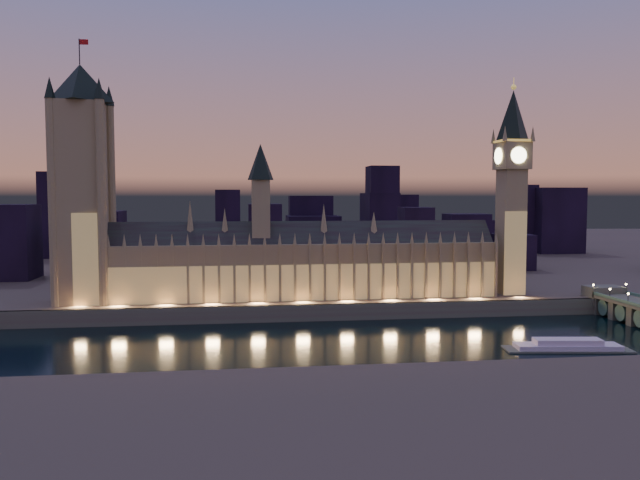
{
  "coord_description": "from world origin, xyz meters",
  "views": [
    {
      "loc": [
        -33.98,
        -252.87,
        59.7
      ],
      "look_at": [
        5.0,
        55.0,
        38.0
      ],
      "focal_mm": 35.0,
      "sensor_mm": 36.0,
      "label": 1
    }
  ],
  "objects": [
    {
      "name": "river_boat",
      "position": [
        91.58,
        -28.12,
        1.56
      ],
      "size": [
        49.63,
        17.58,
        4.5
      ],
      "color": "brown",
      "rests_on": "ground"
    },
    {
      "name": "elizabeth_tower",
      "position": [
        108.0,
        61.93,
        71.5
      ],
      "size": [
        18.0,
        18.0,
        113.73
      ],
      "color": "#977F5A",
      "rests_on": "north_bank"
    },
    {
      "name": "embankment_wall",
      "position": [
        0.0,
        41.0,
        4.0
      ],
      "size": [
        2000.0,
        2.5,
        8.0
      ],
      "primitive_type": "cube",
      "color": "brown",
      "rests_on": "ground"
    },
    {
      "name": "victoria_tower",
      "position": [
        -110.0,
        61.93,
        71.05
      ],
      "size": [
        31.68,
        31.68,
        126.84
      ],
      "color": "#977F5A",
      "rests_on": "north_bank"
    },
    {
      "name": "palace_of_westminster",
      "position": [
        -5.06,
        61.74,
        26.37
      ],
      "size": [
        202.0,
        22.36,
        78.0
      ],
      "color": "#977F5A",
      "rests_on": "north_bank"
    },
    {
      "name": "ground_plane",
      "position": [
        0.0,
        0.0,
        0.0
      ],
      "size": [
        2000.0,
        2000.0,
        0.0
      ],
      "primitive_type": "plane",
      "color": "black",
      "rests_on": "ground"
    },
    {
      "name": "north_bank",
      "position": [
        0.0,
        520.0,
        4.0
      ],
      "size": [
        2000.0,
        960.0,
        8.0
      ],
      "primitive_type": "cube",
      "color": "#3A3730",
      "rests_on": "ground"
    },
    {
      "name": "city_backdrop",
      "position": [
        34.75,
        246.76,
        31.16
      ],
      "size": [
        480.88,
        215.63,
        78.92
      ],
      "color": "black",
      "rests_on": "north_bank"
    }
  ]
}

